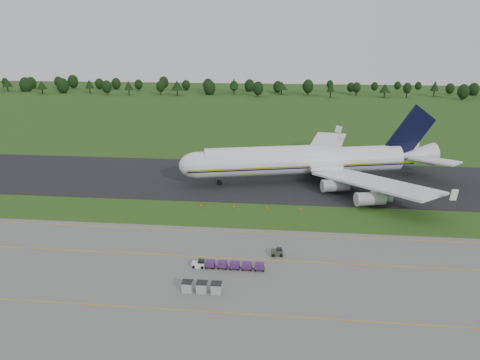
# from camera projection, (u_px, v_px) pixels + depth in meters

# --- Properties ---
(ground) EXTENTS (600.00, 600.00, 0.00)m
(ground) POSITION_uv_depth(u_px,v_px,m) (222.00, 214.00, 109.25)
(ground) COLOR #264916
(ground) RESTS_ON ground
(apron) EXTENTS (300.00, 52.00, 0.06)m
(apron) POSITION_uv_depth(u_px,v_px,m) (192.00, 290.00, 77.00)
(apron) COLOR slate
(apron) RESTS_ON ground
(taxiway) EXTENTS (300.00, 40.00, 0.08)m
(taxiway) POSITION_uv_depth(u_px,v_px,m) (236.00, 179.00, 135.80)
(taxiway) COLOR black
(taxiway) RESTS_ON ground
(apron_markings) EXTENTS (300.00, 30.20, 0.01)m
(apron_markings) POSITION_uv_depth(u_px,v_px,m) (200.00, 269.00, 83.64)
(apron_markings) COLOR orange
(apron_markings) RESTS_ON apron
(tree_line) EXTENTS (525.81, 23.17, 11.20)m
(tree_line) POSITION_uv_depth(u_px,v_px,m) (267.00, 87.00, 314.99)
(tree_line) COLOR black
(tree_line) RESTS_ON ground
(aircraft) EXTENTS (75.69, 71.47, 21.25)m
(aircraft) POSITION_uv_depth(u_px,v_px,m) (305.00, 160.00, 132.54)
(aircraft) COLOR white
(aircraft) RESTS_ON ground
(baggage_train) EXTENTS (13.10, 1.39, 1.34)m
(baggage_train) POSITION_uv_depth(u_px,v_px,m) (227.00, 265.00, 83.80)
(baggage_train) COLOR white
(baggage_train) RESTS_ON apron
(utility_cart) EXTENTS (2.25, 1.50, 1.16)m
(utility_cart) POSITION_uv_depth(u_px,v_px,m) (277.00, 253.00, 88.75)
(utility_cart) COLOR #313827
(utility_cart) RESTS_ON apron
(uld_row) EXTENTS (6.56, 1.76, 1.74)m
(uld_row) POSITION_uv_depth(u_px,v_px,m) (202.00, 287.00, 76.16)
(uld_row) COLOR #A0A0A0
(uld_row) RESTS_ON apron
(edge_markers) EXTENTS (24.71, 0.30, 0.60)m
(edge_markers) POSITION_uv_depth(u_px,v_px,m) (250.00, 208.00, 112.72)
(edge_markers) COLOR #EF5207
(edge_markers) RESTS_ON ground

